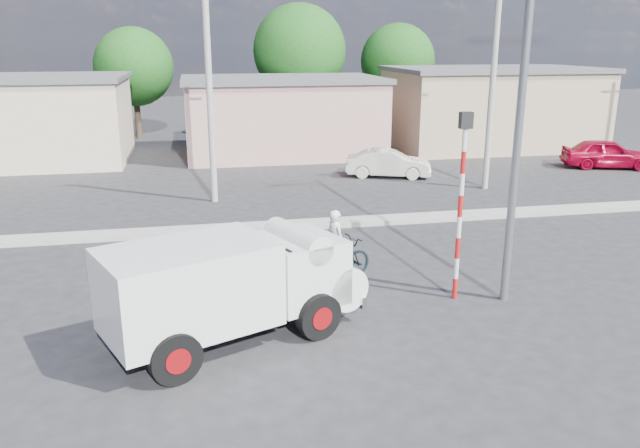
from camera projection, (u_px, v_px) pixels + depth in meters
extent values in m
plane|color=#272629|center=(336.00, 339.00, 12.71)|extent=(120.00, 120.00, 0.00)
cube|color=#99968E|center=(282.00, 226.00, 20.21)|extent=(40.00, 0.80, 0.16)
cylinder|color=black|center=(175.00, 358.00, 10.95)|extent=(0.99, 0.64, 0.96)
cylinder|color=#9D0B10|center=(175.00, 358.00, 10.95)|extent=(0.56, 0.48, 0.47)
cylinder|color=black|center=(140.00, 321.00, 12.39)|extent=(0.99, 0.64, 0.96)
cylinder|color=#9D0B10|center=(140.00, 321.00, 12.39)|extent=(0.56, 0.48, 0.47)
cylinder|color=black|center=(318.00, 316.00, 12.62)|extent=(0.99, 0.64, 0.96)
cylinder|color=#9D0B10|center=(318.00, 316.00, 12.62)|extent=(0.56, 0.48, 0.47)
cylinder|color=black|center=(272.00, 288.00, 14.06)|extent=(0.99, 0.64, 0.96)
cylinder|color=#9D0B10|center=(272.00, 288.00, 14.06)|extent=(0.56, 0.48, 0.47)
cube|color=black|center=(228.00, 316.00, 12.46)|extent=(4.14, 2.63, 0.16)
cube|color=white|center=(189.00, 287.00, 11.81)|extent=(3.65, 3.01, 1.62)
cube|color=white|center=(297.00, 268.00, 13.18)|extent=(2.15, 2.27, 1.35)
cylinder|color=white|center=(326.00, 278.00, 13.69)|extent=(1.59, 2.03, 0.96)
cylinder|color=white|center=(297.00, 241.00, 13.01)|extent=(1.27, 1.89, 0.61)
cube|color=silver|center=(338.00, 289.00, 13.98)|extent=(0.86, 1.77, 0.24)
cube|color=black|center=(272.00, 256.00, 12.73)|extent=(0.65, 1.39, 0.61)
imported|color=black|center=(335.00, 261.00, 15.61)|extent=(2.20, 1.47, 1.09)
imported|color=white|center=(335.00, 252.00, 15.54)|extent=(0.56, 0.67, 1.56)
imported|color=beige|center=(389.00, 163.00, 27.69)|extent=(3.95, 2.44, 1.23)
imported|color=#A80425|center=(607.00, 153.00, 29.67)|extent=(4.35, 2.73, 1.38)
cylinder|color=red|center=(455.00, 288.00, 14.65)|extent=(0.11, 0.11, 0.50)
cylinder|color=white|center=(456.00, 268.00, 14.51)|extent=(0.11, 0.11, 0.50)
cylinder|color=red|center=(458.00, 248.00, 14.37)|extent=(0.11, 0.11, 0.50)
cylinder|color=white|center=(459.00, 227.00, 14.23)|extent=(0.11, 0.11, 0.50)
cylinder|color=red|center=(460.00, 206.00, 14.09)|extent=(0.11, 0.11, 0.50)
cylinder|color=white|center=(462.00, 184.00, 13.95)|extent=(0.11, 0.11, 0.50)
cylinder|color=red|center=(463.00, 162.00, 13.81)|extent=(0.11, 0.11, 0.50)
cylinder|color=white|center=(465.00, 140.00, 13.67)|extent=(0.11, 0.11, 0.50)
cube|color=black|center=(466.00, 120.00, 13.55)|extent=(0.28, 0.18, 0.36)
cylinder|color=slate|center=(521.00, 106.00, 13.38)|extent=(0.18, 0.18, 9.00)
cube|color=tan|center=(282.00, 118.00, 33.24)|extent=(10.00, 7.00, 3.80)
cube|color=#59595B|center=(281.00, 79.00, 32.67)|extent=(10.30, 7.30, 0.24)
cube|color=tan|center=(491.00, 109.00, 35.46)|extent=(11.00, 7.00, 4.20)
cube|color=#59595B|center=(494.00, 69.00, 34.83)|extent=(11.30, 7.30, 0.24)
cylinder|color=#38281E|center=(137.00, 110.00, 38.36)|extent=(0.36, 0.36, 3.47)
sphere|color=#296C20|center=(134.00, 67.00, 37.62)|extent=(4.71, 4.71, 4.71)
cylinder|color=#38281E|center=(300.00, 103.00, 39.21)|extent=(0.36, 0.36, 4.20)
sphere|color=#296C20|center=(299.00, 51.00, 38.32)|extent=(5.70, 5.70, 5.70)
cylinder|color=#38281E|center=(396.00, 102.00, 42.49)|extent=(0.36, 0.36, 3.64)
sphere|color=#296C20|center=(398.00, 61.00, 41.72)|extent=(4.94, 4.94, 4.94)
cylinder|color=#99968E|center=(210.00, 94.00, 22.49)|extent=(0.24, 0.24, 8.00)
cylinder|color=#99968E|center=(492.00, 89.00, 24.57)|extent=(0.24, 0.24, 8.00)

